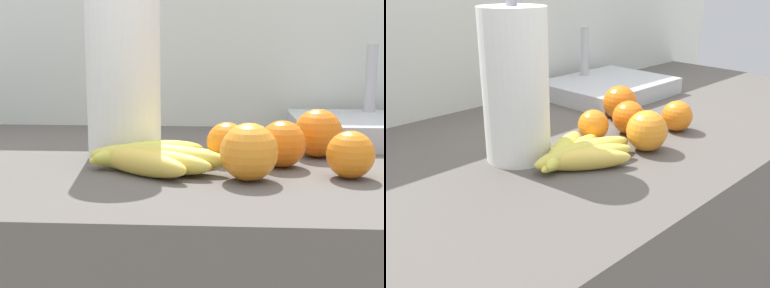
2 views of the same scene
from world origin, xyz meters
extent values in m
cube|color=#514C47|center=(0.00, 0.00, 0.44)|extent=(1.67, 0.72, 0.89)
cube|color=silver|center=(0.00, 0.39, 0.65)|extent=(2.07, 0.06, 1.30)
ellipsoid|color=#E6C24C|center=(-0.20, -0.13, 0.90)|extent=(0.17, 0.13, 0.04)
ellipsoid|color=#E1C94C|center=(-0.19, -0.12, 0.90)|extent=(0.20, 0.11, 0.04)
ellipsoid|color=#D9C94C|center=(-0.18, -0.11, 0.91)|extent=(0.22, 0.08, 0.04)
ellipsoid|color=#E5D24C|center=(-0.19, -0.09, 0.90)|extent=(0.20, 0.06, 0.03)
ellipsoid|color=#E2D24C|center=(-0.18, -0.08, 0.90)|extent=(0.21, 0.09, 0.03)
ellipsoid|color=#D9D34C|center=(-0.20, -0.07, 0.91)|extent=(0.18, 0.13, 0.04)
sphere|color=orange|center=(0.08, 0.02, 0.93)|extent=(0.08, 0.08, 0.08)
sphere|color=orange|center=(0.01, -0.06, 0.92)|extent=(0.07, 0.07, 0.07)
sphere|color=orange|center=(-0.08, -0.04, 0.92)|extent=(0.07, 0.07, 0.07)
sphere|color=orange|center=(-0.04, -0.15, 0.93)|extent=(0.08, 0.08, 0.08)
sphere|color=orange|center=(0.10, -0.13, 0.92)|extent=(0.07, 0.07, 0.07)
cylinder|color=white|center=(-0.25, 0.00, 1.03)|extent=(0.12, 0.12, 0.29)
cylinder|color=gray|center=(-0.25, 0.00, 1.04)|extent=(0.02, 0.02, 0.32)
cube|color=#B7BABF|center=(0.23, 0.19, 0.91)|extent=(0.35, 0.28, 0.05)
cylinder|color=#B2B2B7|center=(0.23, 0.28, 1.00)|extent=(0.02, 0.02, 0.14)
camera|label=1|loc=(-0.08, -0.93, 1.08)|focal=51.80mm
camera|label=2|loc=(-0.75, -0.66, 1.23)|focal=42.37mm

